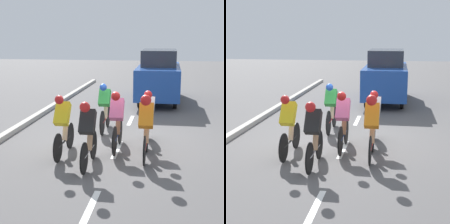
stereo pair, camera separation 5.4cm
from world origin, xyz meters
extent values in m
plane|color=#565454|center=(0.00, 0.00, 0.00)|extent=(60.00, 60.00, 0.00)
cube|color=white|center=(0.00, 3.82, 0.00)|extent=(0.12, 1.40, 0.01)
cube|color=white|center=(0.00, 0.62, 0.00)|extent=(0.12, 1.40, 0.01)
cube|color=white|center=(0.00, -2.58, 0.00)|extent=(0.12, 1.40, 0.01)
cylinder|color=black|center=(0.60, -1.61, 0.35)|extent=(0.03, 0.70, 0.70)
cylinder|color=black|center=(0.60, -0.64, 0.35)|extent=(0.03, 0.70, 0.70)
cylinder|color=red|center=(0.60, -1.12, 0.35)|extent=(0.04, 0.97, 0.04)
cylinder|color=red|center=(0.60, -1.29, 0.56)|extent=(0.04, 0.04, 0.42)
cylinder|color=white|center=(0.60, -1.17, 0.45)|extent=(0.07, 0.07, 0.16)
cylinder|color=beige|center=(0.60, -1.19, 0.53)|extent=(0.12, 0.23, 0.36)
cube|color=green|center=(0.60, -1.02, 1.01)|extent=(0.32, 0.44, 0.51)
sphere|color=blue|center=(0.60, -0.80, 1.34)|extent=(0.20, 0.20, 0.20)
cylinder|color=black|center=(0.00, 0.08, 0.35)|extent=(0.03, 0.70, 0.70)
cylinder|color=black|center=(0.00, 1.06, 0.35)|extent=(0.03, 0.70, 0.70)
cylinder|color=navy|center=(0.00, 0.57, 0.35)|extent=(0.04, 0.99, 0.04)
cylinder|color=navy|center=(0.00, 0.40, 0.56)|extent=(0.04, 0.04, 0.42)
cylinder|color=white|center=(0.00, 0.52, 0.45)|extent=(0.07, 0.07, 0.16)
cylinder|color=#9E704C|center=(0.00, 0.50, 0.53)|extent=(0.12, 0.23, 0.36)
cube|color=pink|center=(0.00, 0.67, 1.03)|extent=(0.33, 0.46, 0.54)
sphere|color=red|center=(0.00, 0.89, 1.39)|extent=(0.21, 0.21, 0.21)
cylinder|color=black|center=(0.44, 1.37, 0.33)|extent=(0.03, 0.66, 0.66)
cylinder|color=black|center=(0.44, 2.34, 0.33)|extent=(0.03, 0.66, 0.66)
cylinder|color=#B7B7BC|center=(0.44, 1.85, 0.33)|extent=(0.04, 0.97, 0.04)
cylinder|color=#B7B7BC|center=(0.44, 1.68, 0.54)|extent=(0.04, 0.04, 0.42)
cylinder|color=white|center=(0.44, 1.80, 0.43)|extent=(0.07, 0.07, 0.16)
cylinder|color=tan|center=(0.44, 1.78, 0.51)|extent=(0.12, 0.23, 0.36)
cube|color=black|center=(0.44, 1.95, 1.01)|extent=(0.32, 0.46, 0.54)
sphere|color=red|center=(0.44, 2.17, 1.36)|extent=(0.22, 0.22, 0.22)
cylinder|color=black|center=(-0.70, -0.39, 0.36)|extent=(0.03, 0.72, 0.72)
cylinder|color=black|center=(-0.70, 0.56, 0.36)|extent=(0.03, 0.72, 0.72)
cylinder|color=#B7B7BC|center=(-0.70, 0.09, 0.36)|extent=(0.04, 0.96, 0.04)
cylinder|color=#B7B7BC|center=(-0.70, -0.08, 0.57)|extent=(0.04, 0.04, 0.42)
cylinder|color=white|center=(-0.70, 0.04, 0.46)|extent=(0.07, 0.07, 0.16)
cylinder|color=#DBAD84|center=(-0.70, 0.01, 0.54)|extent=(0.12, 0.23, 0.36)
cube|color=white|center=(-0.71, 0.19, 1.02)|extent=(0.35, 0.44, 0.53)
sphere|color=red|center=(-0.72, 0.41, 1.36)|extent=(0.20, 0.20, 0.20)
cylinder|color=black|center=(1.18, 0.67, 0.33)|extent=(0.03, 0.65, 0.65)
cylinder|color=black|center=(1.18, 1.72, 0.33)|extent=(0.03, 0.65, 0.65)
cylinder|color=black|center=(1.18, 1.19, 0.33)|extent=(0.04, 1.05, 0.04)
cylinder|color=black|center=(1.18, 1.01, 0.54)|extent=(0.04, 0.04, 0.42)
cylinder|color=white|center=(1.18, 1.14, 0.43)|extent=(0.07, 0.07, 0.16)
cylinder|color=beige|center=(1.18, 1.11, 0.51)|extent=(0.12, 0.23, 0.36)
cube|color=yellow|center=(1.18, 1.29, 1.02)|extent=(0.32, 0.47, 0.56)
sphere|color=red|center=(1.18, 1.51, 1.38)|extent=(0.20, 0.20, 0.20)
cylinder|color=black|center=(-0.74, 0.67, 0.33)|extent=(0.03, 0.66, 0.66)
cylinder|color=black|center=(-0.74, 1.64, 0.33)|extent=(0.03, 0.66, 0.66)
cylinder|color=red|center=(-0.74, 1.15, 0.33)|extent=(0.04, 0.97, 0.04)
cylinder|color=red|center=(-0.74, 0.98, 0.54)|extent=(0.04, 0.04, 0.42)
cylinder|color=#1999D8|center=(-0.74, 1.10, 0.43)|extent=(0.07, 0.07, 0.16)
cylinder|color=tan|center=(-0.74, 1.08, 0.51)|extent=(0.12, 0.23, 0.36)
cube|color=orange|center=(-0.74, 1.25, 1.03)|extent=(0.32, 0.48, 0.57)
sphere|color=red|center=(-0.74, 1.47, 1.41)|extent=(0.24, 0.24, 0.24)
cylinder|color=black|center=(-1.46, -4.89, 0.32)|extent=(0.14, 0.64, 0.64)
cylinder|color=black|center=(-0.10, -4.89, 0.32)|extent=(0.14, 0.64, 0.64)
cylinder|color=black|center=(-1.46, -7.73, 0.32)|extent=(0.14, 0.64, 0.64)
cylinder|color=black|center=(-0.10, -7.73, 0.32)|extent=(0.14, 0.64, 0.64)
cube|color=#1E479E|center=(-0.78, -6.31, 0.91)|extent=(1.70, 4.58, 1.18)
cube|color=#2D333D|center=(-0.78, -6.54, 1.82)|extent=(1.39, 2.52, 0.65)
camera|label=1|loc=(-1.23, 9.39, 2.83)|focal=60.00mm
camera|label=2|loc=(-1.28, 9.38, 2.83)|focal=60.00mm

